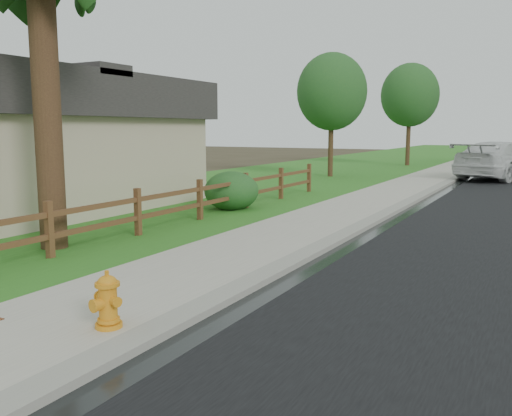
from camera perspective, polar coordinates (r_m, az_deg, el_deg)
The scene contains 12 objects.
ground at distance 6.23m, azimuth -18.43°, elevation -14.56°, with size 120.00×120.00×0.00m, color #37311E.
curb at distance 39.13m, azimuth 22.81°, elevation 4.26°, with size 0.40×90.00×0.12m, color gray.
wet_gutter at distance 39.10m, azimuth 23.32°, elevation 4.17°, with size 0.50×90.00×0.00m, color black.
sidewalk at distance 39.28m, azimuth 20.92°, elevation 4.36°, with size 2.20×90.00×0.10m, color #9A9686.
grass_strip at distance 39.57m, azimuth 18.19°, elevation 4.49°, with size 1.60×90.00×0.06m, color #29631C.
lawn_near at distance 40.82m, azimuth 10.97°, elevation 4.84°, with size 9.00×90.00×0.04m, color #29631C.
ranch_fence at distance 13.05m, azimuth -8.90°, elevation 0.46°, with size 0.12×16.92×1.10m.
fire_hydrant at distance 6.54m, azimuth -15.36°, elevation -9.48°, with size 0.45×0.36×0.68m.
white_suv at distance 28.24m, azimuth 24.50°, elevation 4.58°, with size 2.49×6.12×1.78m, color silver.
shrub_c at distance 15.91m, azimuth -2.61°, elevation 1.81°, with size 1.60×1.60×1.15m, color #194821.
tree_near_left at distance 27.31m, azimuth 7.98°, elevation 12.01°, with size 3.43×3.43×6.07m.
tree_mid_left at distance 36.76m, azimuth 15.90°, elevation 11.35°, with size 3.67×3.67×6.56m.
Camera 1 is at (4.26, -3.87, 2.37)m, focal length 38.00 mm.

